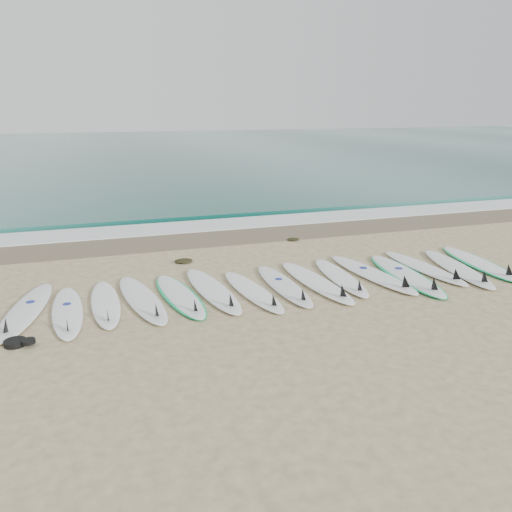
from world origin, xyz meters
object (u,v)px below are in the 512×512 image
object	(u,v)px
surfboard_0	(25,311)
leash_coil	(18,342)
surfboard_7	(285,286)
surfboard_14	(480,263)

from	to	relation	value
surfboard_0	leash_coil	bearing A→B (deg)	-77.94
surfboard_7	leash_coil	distance (m)	4.78
surfboard_7	leash_coil	bearing A→B (deg)	-169.01
surfboard_0	surfboard_7	size ratio (longest dim) A/B	1.07
surfboard_0	surfboard_7	bearing A→B (deg)	7.88
surfboard_0	leash_coil	world-z (taller)	surfboard_0
surfboard_0	surfboard_7	distance (m)	4.71
surfboard_14	leash_coil	world-z (taller)	surfboard_14
surfboard_7	surfboard_14	bearing A→B (deg)	-1.24
leash_coil	surfboard_14	bearing A→B (deg)	6.77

